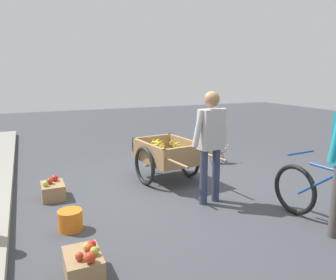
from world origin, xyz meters
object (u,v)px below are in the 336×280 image
bicycle (329,201)px  mixed_fruit_crate (53,190)px  vendor_person (211,138)px  apple_crate (84,264)px  dog (215,150)px  fruit_cart (167,155)px  plastic_bucket (70,220)px

bicycle → mixed_fruit_crate: bearing=50.7°
vendor_person → mixed_fruit_crate: (1.08, 2.02, -0.82)m
apple_crate → mixed_fruit_crate: bearing=2.3°
vendor_person → dog: bearing=-33.9°
fruit_cart → vendor_person: 1.25m
vendor_person → bicycle: size_ratio=0.95×
fruit_cart → plastic_bucket: (-1.19, 1.78, -0.32)m
vendor_person → mixed_fruit_crate: 2.43m
fruit_cart → vendor_person: vendor_person is taller
dog → plastic_bucket: 3.59m
mixed_fruit_crate → plastic_bucket: bearing=-175.2°
plastic_bucket → fruit_cart: bearing=-56.1°
dog → bicycle: bearing=173.8°
plastic_bucket → dog: bearing=-59.8°
dog → plastic_bucket: size_ratio=2.31×
vendor_person → mixed_fruit_crate: vendor_person is taller
bicycle → fruit_cart: bearing=22.6°
fruit_cart → dog: size_ratio=2.65×
vendor_person → plastic_bucket: 2.09m
mixed_fruit_crate → apple_crate: bearing=-177.7°
fruit_cart → mixed_fruit_crate: bearing=91.7°
vendor_person → bicycle: 1.64m
bicycle → plastic_bucket: (1.21, 2.78, -0.23)m
vendor_person → fruit_cart: bearing=7.6°
vendor_person → dog: (1.75, -1.18, -0.67)m
dog → plastic_bucket: dog is taller
fruit_cart → mixed_fruit_crate: 1.90m
apple_crate → mixed_fruit_crate: 2.13m
fruit_cart → mixed_fruit_crate: (-0.05, 1.87, -0.32)m
vendor_person → plastic_bucket: size_ratio=5.56×
dog → mixed_fruit_crate: bearing=101.8°
apple_crate → bicycle: bearing=-94.6°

